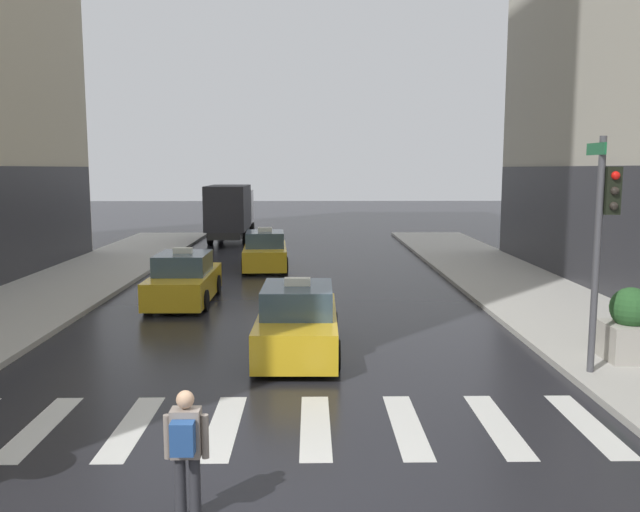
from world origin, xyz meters
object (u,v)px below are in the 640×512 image
taxi_third (265,252)px  pedestrian_with_backpack (186,445)px  taxi_second (184,280)px  planter_near_corner (630,327)px  box_truck (230,211)px  taxi_lead (298,322)px  traffic_light_pole (604,222)px

taxi_third → pedestrian_with_backpack: 20.43m
taxi_second → planter_near_corner: 13.10m
taxi_third → pedestrian_with_backpack: size_ratio=2.80×
pedestrian_with_backpack → planter_near_corner: planter_near_corner is taller
taxi_third → pedestrian_with_backpack: bearing=-88.7°
taxi_second → box_truck: bearing=92.1°
planter_near_corner → box_truck: bearing=115.4°
pedestrian_with_backpack → taxi_lead: bearing=80.7°
taxi_second → pedestrian_with_backpack: bearing=-79.0°
taxi_lead → taxi_second: size_ratio=1.00×
taxi_lead → planter_near_corner: (7.29, -1.14, 0.15)m
taxi_third → pedestrian_with_backpack: (0.46, -20.42, 0.25)m
traffic_light_pole → pedestrian_with_backpack: bearing=-144.1°
pedestrian_with_backpack → box_truck: bearing=96.0°
traffic_light_pole → taxi_second: traffic_light_pole is taller
taxi_second → pedestrian_with_backpack: 13.47m
taxi_third → traffic_light_pole: bearing=-62.5°
traffic_light_pole → taxi_third: traffic_light_pole is taller
taxi_second → traffic_light_pole: bearing=-38.2°
pedestrian_with_backpack → planter_near_corner: (8.50, 6.23, -0.10)m
taxi_third → box_truck: (-2.77, 10.48, 1.13)m
taxi_second → pedestrian_with_backpack: (2.58, -13.21, 0.25)m
traffic_light_pole → taxi_second: bearing=141.8°
traffic_light_pole → taxi_second: (-9.97, 7.86, -2.53)m
taxi_second → planter_near_corner: bearing=-32.2°
pedestrian_with_backpack → planter_near_corner: 10.54m
box_truck → planter_near_corner: (11.74, -24.67, -0.98)m
box_truck → taxi_third: bearing=-75.2°
traffic_light_pole → box_truck: size_ratio=0.64×
taxi_third → box_truck: size_ratio=0.61×
pedestrian_with_backpack → taxi_second: bearing=101.0°
traffic_light_pole → taxi_lead: 6.98m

